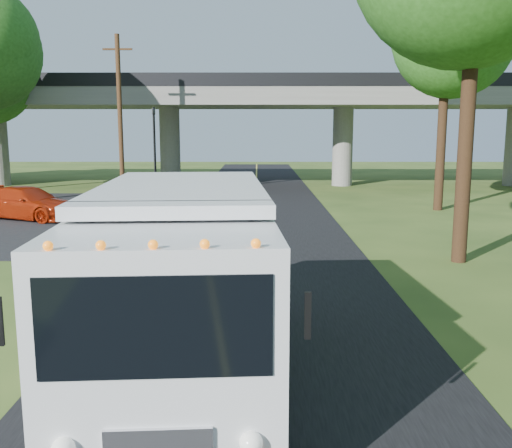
{
  "coord_description": "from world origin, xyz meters",
  "views": [
    {
      "loc": [
        0.08,
        -7.91,
        4.03
      ],
      "look_at": [
        0.04,
        6.4,
        1.6
      ],
      "focal_mm": 40.0,
      "sensor_mm": 36.0,
      "label": 1
    }
  ],
  "objects_px": {
    "traffic_signal": "(154,142)",
    "pedestrian": "(118,216)",
    "utility_pole": "(120,117)",
    "red_sedan": "(28,203)",
    "step_van": "(181,277)",
    "tree_right_far": "(453,35)"
  },
  "relations": [
    {
      "from": "traffic_signal",
      "to": "pedestrian",
      "type": "height_order",
      "value": "traffic_signal"
    },
    {
      "from": "utility_pole",
      "to": "red_sedan",
      "type": "relative_size",
      "value": 1.83
    },
    {
      "from": "step_van",
      "to": "pedestrian",
      "type": "bearing_deg",
      "value": 104.72
    },
    {
      "from": "traffic_signal",
      "to": "step_van",
      "type": "height_order",
      "value": "traffic_signal"
    },
    {
      "from": "traffic_signal",
      "to": "step_van",
      "type": "bearing_deg",
      "value": -79.06
    },
    {
      "from": "step_van",
      "to": "red_sedan",
      "type": "xyz_separation_m",
      "value": [
        -8.98,
        16.25,
        -0.97
      ]
    },
    {
      "from": "pedestrian",
      "to": "traffic_signal",
      "type": "bearing_deg",
      "value": -44.61
    },
    {
      "from": "step_van",
      "to": "red_sedan",
      "type": "height_order",
      "value": "step_van"
    },
    {
      "from": "utility_pole",
      "to": "red_sedan",
      "type": "xyz_separation_m",
      "value": [
        -2.63,
        -6.86,
        -3.88
      ]
    },
    {
      "from": "utility_pole",
      "to": "tree_right_far",
      "type": "xyz_separation_m",
      "value": [
        16.71,
        -4.16,
        3.71
      ]
    },
    {
      "from": "traffic_signal",
      "to": "tree_right_far",
      "type": "relative_size",
      "value": 0.47
    },
    {
      "from": "red_sedan",
      "to": "tree_right_far",
      "type": "bearing_deg",
      "value": -61.17
    },
    {
      "from": "utility_pole",
      "to": "traffic_signal",
      "type": "bearing_deg",
      "value": 53.13
    },
    {
      "from": "utility_pole",
      "to": "tree_right_far",
      "type": "relative_size",
      "value": 0.82
    },
    {
      "from": "pedestrian",
      "to": "utility_pole",
      "type": "bearing_deg",
      "value": -36.56
    },
    {
      "from": "utility_pole",
      "to": "step_van",
      "type": "distance_m",
      "value": 24.14
    },
    {
      "from": "pedestrian",
      "to": "step_van",
      "type": "bearing_deg",
      "value": 149.44
    },
    {
      "from": "tree_right_far",
      "to": "step_van",
      "type": "height_order",
      "value": "tree_right_far"
    },
    {
      "from": "traffic_signal",
      "to": "pedestrian",
      "type": "xyz_separation_m",
      "value": [
        1.01,
        -13.48,
        -2.36
      ]
    },
    {
      "from": "step_van",
      "to": "pedestrian",
      "type": "height_order",
      "value": "step_van"
    },
    {
      "from": "step_van",
      "to": "red_sedan",
      "type": "distance_m",
      "value": 18.59
    },
    {
      "from": "traffic_signal",
      "to": "utility_pole",
      "type": "height_order",
      "value": "utility_pole"
    }
  ]
}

